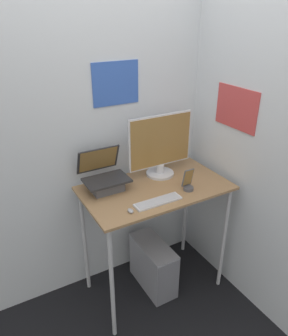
% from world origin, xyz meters
% --- Properties ---
extents(ground_plane, '(12.00, 12.00, 0.00)m').
position_xyz_m(ground_plane, '(0.00, 0.00, 0.00)').
color(ground_plane, black).
extents(wall_back, '(6.00, 0.06, 2.60)m').
position_xyz_m(wall_back, '(-0.00, 0.70, 1.30)').
color(wall_back, silver).
rests_on(wall_back, ground_plane).
extents(wall_side_right, '(0.06, 6.00, 2.60)m').
position_xyz_m(wall_side_right, '(0.63, 0.00, 1.30)').
color(wall_side_right, silver).
rests_on(wall_side_right, ground_plane).
extents(desk, '(1.09, 0.62, 0.98)m').
position_xyz_m(desk, '(0.00, 0.31, 0.87)').
color(desk, '#936D47').
rests_on(desk, ground_plane).
extents(laptop, '(0.32, 0.29, 0.29)m').
position_xyz_m(laptop, '(-0.33, 0.46, 1.06)').
color(laptop, '#4C4C51').
rests_on(laptop, desk).
extents(monitor, '(0.54, 0.22, 0.49)m').
position_xyz_m(monitor, '(0.14, 0.47, 1.21)').
color(monitor, silver).
rests_on(monitor, desk).
extents(keyboard, '(0.34, 0.09, 0.02)m').
position_xyz_m(keyboard, '(-0.10, 0.12, 0.99)').
color(keyboard, silver).
rests_on(keyboard, desk).
extents(mouse, '(0.03, 0.05, 0.02)m').
position_xyz_m(mouse, '(-0.32, 0.10, 0.99)').
color(mouse, '#99999E').
rests_on(mouse, desk).
extents(cell_phone, '(0.08, 0.07, 0.17)m').
position_xyz_m(cell_phone, '(0.18, 0.16, 1.03)').
color(cell_phone, '#4C4C51').
rests_on(cell_phone, desk).
extents(computer_tower, '(0.21, 0.47, 0.42)m').
position_xyz_m(computer_tower, '(-0.00, 0.32, 0.21)').
color(computer_tower, gray).
rests_on(computer_tower, ground_plane).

